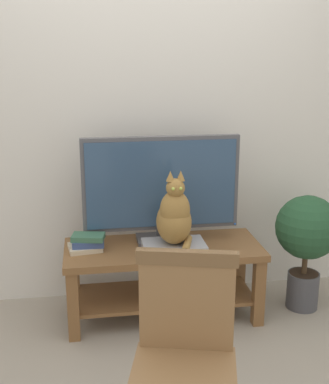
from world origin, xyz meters
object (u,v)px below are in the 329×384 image
at_px(tv_stand, 163,267).
at_px(media_box, 174,247).
at_px(potted_plant, 307,236).
at_px(wooden_chair, 185,350).
at_px(tv, 161,187).
at_px(cat, 175,216).
at_px(book_stack, 87,243).

relative_size(tv_stand, media_box, 3.25).
bearing_deg(potted_plant, wooden_chair, -131.01).
distance_m(tv, cat, 0.25).
height_order(tv, media_box, tv).
bearing_deg(media_box, cat, -85.81).
height_order(media_box, book_stack, book_stack).
distance_m(tv, book_stack, 0.59).
bearing_deg(tv, book_stack, -170.43).
distance_m(tv_stand, media_box, 0.21).
bearing_deg(media_box, tv, 104.74).
xyz_separation_m(tv_stand, wooden_chair, (-0.10, -1.26, 0.20)).
height_order(wooden_chair, book_stack, wooden_chair).
bearing_deg(media_box, book_stack, 168.17).
distance_m(cat, wooden_chair, 1.17).
bearing_deg(cat, tv_stand, 114.30).
bearing_deg(media_box, tv_stand, 116.77).
distance_m(tv_stand, cat, 0.41).
xyz_separation_m(tv, cat, (0.05, -0.21, -0.14)).
relative_size(media_box, potted_plant, 0.49).
distance_m(tv_stand, potted_plant, 0.98).
bearing_deg(potted_plant, tv, 172.61).
bearing_deg(tv, potted_plant, -7.39).
xyz_separation_m(tv, media_box, (0.05, -0.19, -0.34)).
xyz_separation_m(cat, book_stack, (-0.54, 0.13, -0.19)).
bearing_deg(book_stack, potted_plant, -1.71).
distance_m(tv, media_box, 0.40).
distance_m(cat, potted_plant, 0.94).
bearing_deg(cat, wooden_chair, -97.74).
xyz_separation_m(tv, wooden_chair, (-0.10, -1.35, -0.32)).
bearing_deg(cat, book_stack, 166.75).
xyz_separation_m(tv, potted_plant, (0.96, -0.12, -0.35)).
xyz_separation_m(tv_stand, book_stack, (-0.48, 0.01, 0.19)).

